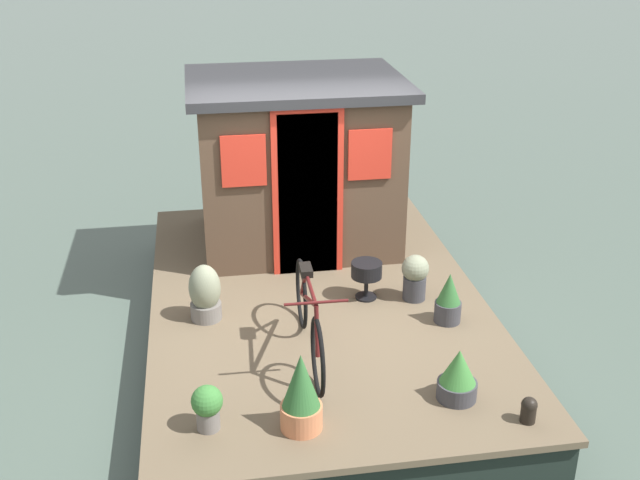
{
  "coord_description": "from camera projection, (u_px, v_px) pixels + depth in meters",
  "views": [
    {
      "loc": [
        -6.65,
        1.05,
        4.07
      ],
      "look_at": [
        -0.2,
        0.0,
        1.12
      ],
      "focal_mm": 43.6,
      "sensor_mm": 36.0,
      "label": 1
    }
  ],
  "objects": [
    {
      "name": "charcoal_grill",
      "position": [
        367.0,
        272.0,
        7.5
      ],
      "size": [
        0.3,
        0.3,
        0.38
      ],
      "color": "black",
      "rests_on": "houseboat_deck"
    },
    {
      "name": "potted_plant_geranium",
      "position": [
        458.0,
        376.0,
        6.03
      ],
      "size": [
        0.32,
        0.32,
        0.44
      ],
      "color": "#38383D",
      "rests_on": "houseboat_deck"
    },
    {
      "name": "mooring_bollard",
      "position": [
        529.0,
        409.0,
        5.8
      ],
      "size": [
        0.12,
        0.12,
        0.21
      ],
      "color": "black",
      "rests_on": "houseboat_deck"
    },
    {
      "name": "houseboat_cabin",
      "position": [
        297.0,
        162.0,
        8.5
      ],
      "size": [
        1.83,
        2.3,
        1.85
      ],
      "color": "#4C3828",
      "rests_on": "houseboat_deck"
    },
    {
      "name": "potted_plant_rosemary",
      "position": [
        205.0,
        294.0,
        7.15
      ],
      "size": [
        0.29,
        0.29,
        0.55
      ],
      "color": "slate",
      "rests_on": "houseboat_deck"
    },
    {
      "name": "houseboat_deck",
      "position": [
        317.0,
        315.0,
        7.73
      ],
      "size": [
        4.99,
        3.21,
        0.42
      ],
      "color": "brown",
      "rests_on": "ground_plane"
    },
    {
      "name": "potted_plant_thyme",
      "position": [
        449.0,
        299.0,
        7.11
      ],
      "size": [
        0.25,
        0.25,
        0.49
      ],
      "color": "#38383D",
      "rests_on": "houseboat_deck"
    },
    {
      "name": "bicycle",
      "position": [
        309.0,
        319.0,
        6.53
      ],
      "size": [
        1.69,
        0.5,
        0.77
      ],
      "color": "black",
      "rests_on": "houseboat_deck"
    },
    {
      "name": "ground_plane",
      "position": [
        317.0,
        333.0,
        7.81
      ],
      "size": [
        60.0,
        60.0,
        0.0
      ],
      "primitive_type": "plane",
      "color": "#47564C"
    },
    {
      "name": "potted_plant_mint",
      "position": [
        301.0,
        394.0,
        5.65
      ],
      "size": [
        0.32,
        0.32,
        0.64
      ],
      "color": "#C6754C",
      "rests_on": "houseboat_deck"
    },
    {
      "name": "potted_plant_basil",
      "position": [
        207.0,
        406.0,
        5.69
      ],
      "size": [
        0.24,
        0.24,
        0.36
      ],
      "color": "slate",
      "rests_on": "houseboat_deck"
    },
    {
      "name": "potted_plant_ivy",
      "position": [
        415.0,
        276.0,
        7.5
      ],
      "size": [
        0.26,
        0.26,
        0.46
      ],
      "color": "#38383D",
      "rests_on": "houseboat_deck"
    }
  ]
}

